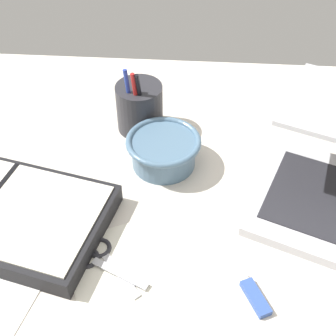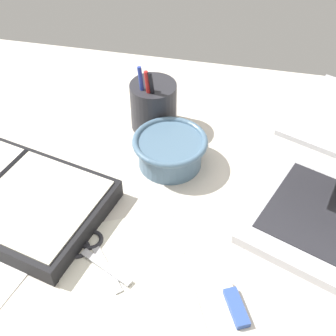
% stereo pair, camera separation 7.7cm
% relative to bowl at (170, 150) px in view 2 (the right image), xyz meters
% --- Properties ---
extents(desk_top, '(1.40, 1.00, 0.02)m').
position_rel_bowl_xyz_m(desk_top, '(0.05, -0.13, -0.04)').
color(desk_top, beige).
rests_on(desk_top, ground).
extents(bowl, '(0.14, 0.14, 0.06)m').
position_rel_bowl_xyz_m(bowl, '(0.00, 0.00, 0.00)').
color(bowl, slate).
rests_on(bowl, desk_top).
extents(pen_cup, '(0.09, 0.09, 0.14)m').
position_rel_bowl_xyz_m(pen_cup, '(-0.06, 0.10, 0.02)').
color(pen_cup, '#28282D').
rests_on(pen_cup, desk_top).
extents(scissors, '(0.12, 0.11, 0.01)m').
position_rel_bowl_xyz_m(scissors, '(-0.08, -0.22, -0.03)').
color(scissors, '#B7B7BC').
rests_on(scissors, desk_top).
extents(paper_sheet_front, '(0.29, 0.33, 0.00)m').
position_rel_bowl_xyz_m(paper_sheet_front, '(-0.00, -0.28, -0.03)').
color(paper_sheet_front, silver).
rests_on(paper_sheet_front, desk_top).
extents(usb_drive, '(0.05, 0.07, 0.01)m').
position_rel_bowl_xyz_m(usb_drive, '(0.15, -0.27, -0.03)').
color(usb_drive, '#33519E').
rests_on(usb_drive, desk_top).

